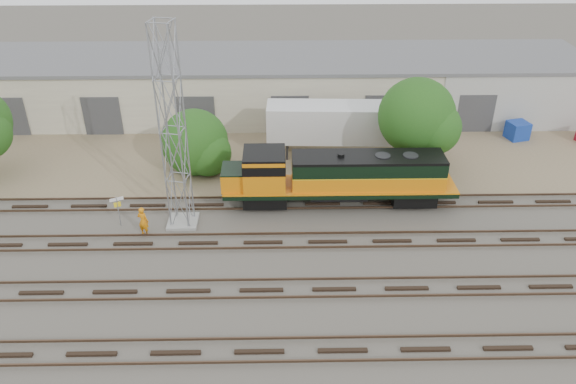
{
  "coord_description": "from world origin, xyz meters",
  "views": [
    {
      "loc": [
        1.01,
        -26.84,
        20.24
      ],
      "look_at": [
        1.59,
        4.0,
        2.2
      ],
      "focal_mm": 35.0,
      "sensor_mm": 36.0,
      "label": 1
    }
  ],
  "objects_px": {
    "signal_tower": "(173,134)",
    "worker": "(143,221)",
    "locomotive": "(336,177)",
    "semi_trailer": "(359,124)"
  },
  "relations": [
    {
      "from": "locomotive",
      "to": "signal_tower",
      "type": "distance_m",
      "value": 11.12
    },
    {
      "from": "signal_tower",
      "to": "worker",
      "type": "distance_m",
      "value": 5.94
    },
    {
      "from": "signal_tower",
      "to": "locomotive",
      "type": "bearing_deg",
      "value": 11.72
    },
    {
      "from": "locomotive",
      "to": "worker",
      "type": "bearing_deg",
      "value": -164.66
    },
    {
      "from": "semi_trailer",
      "to": "worker",
      "type": "bearing_deg",
      "value": -141.02
    },
    {
      "from": "locomotive",
      "to": "semi_trailer",
      "type": "xyz_separation_m",
      "value": [
        2.49,
        7.67,
        0.47
      ]
    },
    {
      "from": "locomotive",
      "to": "signal_tower",
      "type": "bearing_deg",
      "value": -168.28
    },
    {
      "from": "semi_trailer",
      "to": "signal_tower",
      "type": "bearing_deg",
      "value": -139.94
    },
    {
      "from": "signal_tower",
      "to": "worker",
      "type": "relative_size",
      "value": 6.53
    },
    {
      "from": "signal_tower",
      "to": "semi_trailer",
      "type": "distance_m",
      "value": 16.35
    }
  ]
}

